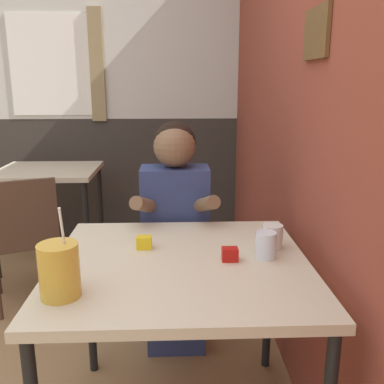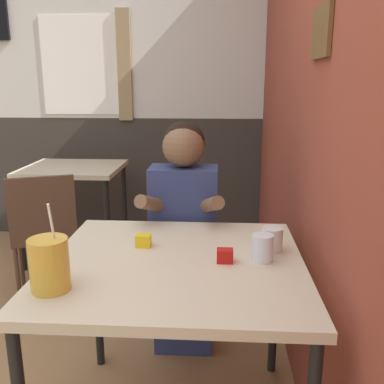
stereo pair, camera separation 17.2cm
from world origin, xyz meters
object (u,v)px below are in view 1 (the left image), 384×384
at_px(chair_near_window, 24,232).
at_px(person_seated, 175,234).
at_px(background_table, 49,181).
at_px(cocktail_pitcher, 60,270).
at_px(main_table, 181,277).

relative_size(chair_near_window, person_seated, 0.70).
xyz_separation_m(chair_near_window, person_seated, (0.95, -0.48, 0.15)).
bearing_deg(chair_near_window, background_table, 70.49).
relative_size(background_table, cocktail_pitcher, 2.62).
relative_size(main_table, person_seated, 0.78).
relative_size(background_table, person_seated, 0.62).
height_order(background_table, person_seated, person_seated).
bearing_deg(background_table, cocktail_pitcher, -73.03).
bearing_deg(person_seated, background_table, 129.43).
relative_size(main_table, background_table, 1.25).
xyz_separation_m(background_table, cocktail_pitcher, (0.62, -2.04, 0.18)).
distance_m(chair_near_window, person_seated, 1.07).
xyz_separation_m(person_seated, cocktail_pitcher, (-0.36, -0.85, 0.20)).
bearing_deg(person_seated, cocktail_pitcher, -112.76).
bearing_deg(chair_near_window, person_seated, -49.07).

